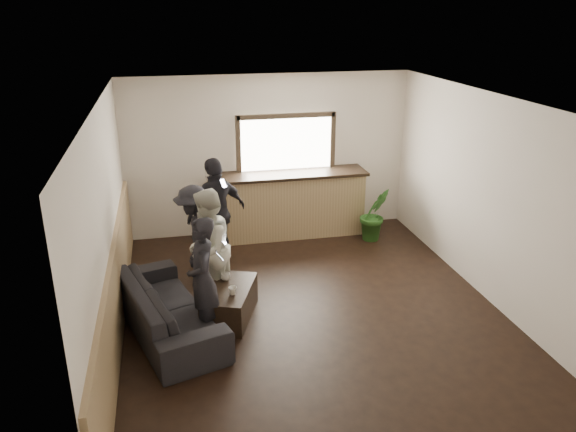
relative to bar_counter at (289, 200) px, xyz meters
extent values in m
cube|color=black|center=(-0.30, -2.70, -0.64)|extent=(5.00, 6.00, 0.01)
cube|color=silver|center=(-0.30, -2.70, 2.16)|extent=(5.00, 6.00, 0.01)
cube|color=silver|center=(-0.30, 0.30, 0.76)|extent=(5.00, 0.01, 2.80)
cube|color=silver|center=(-0.30, -5.70, 0.76)|extent=(5.00, 0.01, 2.80)
cube|color=silver|center=(-2.80, -2.70, 0.76)|extent=(0.01, 6.00, 2.80)
cube|color=silver|center=(2.20, -2.70, 0.76)|extent=(0.01, 6.00, 2.80)
cube|color=#A3855C|center=(-2.77, -2.70, -0.09)|extent=(0.06, 5.90, 1.10)
cube|color=#9E7F55|center=(0.00, -0.02, -0.09)|extent=(2.60, 0.60, 1.10)
cube|color=black|center=(0.00, -0.02, 0.48)|extent=(2.70, 0.68, 0.05)
cube|color=white|center=(0.00, 0.26, 0.96)|extent=(1.60, 0.06, 0.90)
cube|color=#3F3326|center=(0.00, 0.23, 1.45)|extent=(1.72, 0.08, 0.08)
cube|color=#3F3326|center=(-0.84, 0.23, 0.96)|extent=(0.08, 0.08, 1.06)
cube|color=#3F3326|center=(0.84, 0.23, 0.96)|extent=(0.08, 0.08, 1.06)
imported|color=black|center=(-2.18, -2.79, -0.32)|extent=(1.47, 2.37, 0.65)
cube|color=black|center=(-1.38, -2.65, -0.42)|extent=(0.86, 1.11, 0.44)
imported|color=silver|center=(-1.40, -2.42, -0.16)|extent=(0.17, 0.17, 0.10)
imported|color=silver|center=(-1.36, -2.83, -0.16)|extent=(0.13, 0.13, 0.10)
imported|color=#2D6623|center=(1.40, -0.56, -0.17)|extent=(0.58, 0.49, 0.94)
imported|color=black|center=(-1.73, -2.99, 0.14)|extent=(0.38, 0.57, 1.55)
cube|color=black|center=(-1.51, -2.99, 0.42)|extent=(0.09, 0.07, 0.12)
cube|color=white|center=(-1.51, -3.00, 0.42)|extent=(0.08, 0.06, 0.11)
imported|color=beige|center=(-1.60, -2.23, 0.18)|extent=(0.90, 0.99, 1.65)
cube|color=black|center=(-1.40, -2.32, 0.33)|extent=(0.11, 0.10, 0.12)
cube|color=white|center=(-1.40, -2.33, 0.34)|extent=(0.10, 0.09, 0.11)
imported|color=black|center=(-1.73, -1.54, 0.11)|extent=(0.65, 1.02, 1.50)
cube|color=black|center=(-1.51, -1.56, 0.48)|extent=(0.10, 0.08, 0.12)
cube|color=white|center=(-1.51, -1.57, 0.48)|extent=(0.08, 0.07, 0.11)
imported|color=black|center=(-1.36, -0.98, 0.23)|extent=(1.10, 0.85, 1.74)
cube|color=black|center=(-1.26, -1.18, 0.75)|extent=(0.11, 0.11, 0.12)
cube|color=white|center=(-1.26, -1.18, 0.76)|extent=(0.09, 0.10, 0.11)
camera|label=1|loc=(-2.02, -9.13, 3.23)|focal=35.00mm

